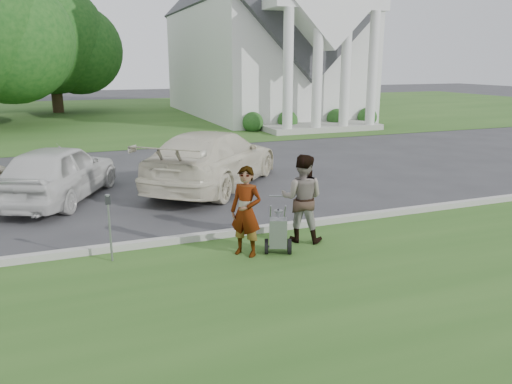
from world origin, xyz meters
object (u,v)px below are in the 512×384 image
parking_meter_near (109,220)px  car_b (58,172)px  church (263,24)px  person_right (302,199)px  tree_back (52,44)px  car_c (213,159)px  person_left (246,212)px  striping_cart (278,234)px

parking_meter_near → car_b: (-0.84, 4.78, -0.04)m
church → person_right: 25.32m
tree_back → car_c: 25.79m
person_left → person_right: bearing=62.4°
person_left → car_b: size_ratio=0.38×
church → person_right: church is taller
car_c → church: bearing=-75.1°
person_right → parking_meter_near: bearing=29.7°
church → tree_back: church is taller
striping_cart → parking_meter_near: bearing=-171.8°
parking_meter_near → car_b: size_ratio=0.29×
car_b → person_right: bearing=157.1°
person_right → car_b: bearing=-14.5°
person_right → car_b: (-4.51, 5.04, -0.13)m
striping_cart → car_c: bearing=108.1°
tree_back → car_c: tree_back is taller
parking_meter_near → car_c: car_c is taller
church → striping_cart: size_ratio=22.53×
person_left → parking_meter_near: person_left is taller
tree_back → car_b: size_ratio=2.18×
person_right → car_b: person_right is taller
church → person_left: church is taller
tree_back → parking_meter_near: size_ratio=7.64×
person_left → parking_meter_near: 2.44m
striping_cart → parking_meter_near: (-2.95, 0.72, 0.40)m
tree_back → car_c: (4.17, -25.15, -3.91)m
person_left → person_right: (1.30, 0.33, 0.04)m
striping_cart → person_right: 0.98m
tree_back → person_right: size_ratio=5.47×
parking_meter_near → car_c: bearing=55.3°
striping_cart → car_b: 6.70m
person_left → church: bearing=115.7°
striping_cart → person_right: (0.72, 0.47, 0.48)m
parking_meter_near → car_c: (3.32, 4.79, 0.02)m
church → person_right: bearing=-110.0°
church → parking_meter_near: (-12.16, -23.06, -5.15)m
church → person_left: (-9.79, -23.64, -5.10)m
person_left → car_b: (-3.21, 5.37, -0.09)m
person_left → person_right: 1.34m
tree_back → striping_cart: 31.19m
tree_back → car_c: size_ratio=1.72×
striping_cart → person_left: (-0.58, 0.14, 0.44)m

